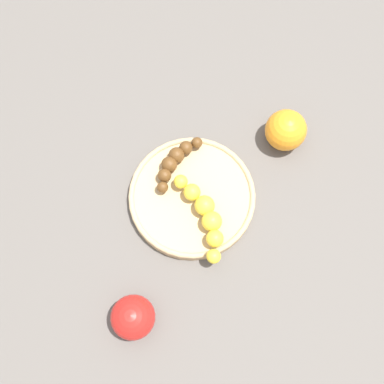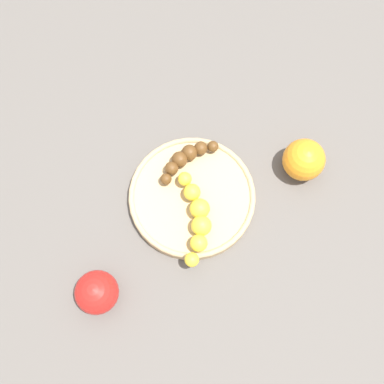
% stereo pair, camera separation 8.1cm
% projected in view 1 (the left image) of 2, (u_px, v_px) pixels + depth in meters
% --- Properties ---
extents(ground_plane, '(2.40, 2.40, 0.00)m').
position_uv_depth(ground_plane, '(192.00, 199.00, 0.85)').
color(ground_plane, '#56514C').
extents(fruit_bowl, '(0.23, 0.23, 0.02)m').
position_uv_depth(fruit_bowl, '(192.00, 197.00, 0.84)').
color(fruit_bowl, tan).
rests_on(fruit_bowl, ground_plane).
extents(banana_overripe, '(0.05, 0.12, 0.03)m').
position_uv_depth(banana_overripe, '(175.00, 161.00, 0.84)').
color(banana_overripe, '#593819').
rests_on(banana_overripe, fruit_bowl).
extents(banana_yellow, '(0.13, 0.13, 0.04)m').
position_uv_depth(banana_yellow, '(205.00, 215.00, 0.80)').
color(banana_yellow, yellow).
rests_on(banana_yellow, fruit_bowl).
extents(orange_fruit, '(0.08, 0.08, 0.08)m').
position_uv_depth(orange_fruit, '(286.00, 130.00, 0.85)').
color(orange_fruit, orange).
rests_on(orange_fruit, ground_plane).
extents(apple_red, '(0.07, 0.07, 0.07)m').
position_uv_depth(apple_red, '(133.00, 317.00, 0.75)').
color(apple_red, red).
rests_on(apple_red, ground_plane).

